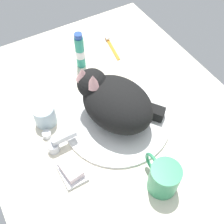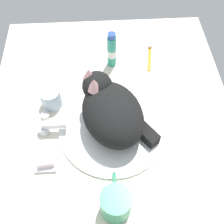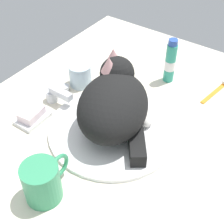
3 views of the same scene
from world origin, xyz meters
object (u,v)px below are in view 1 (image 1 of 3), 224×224
Objects in this scene: rinse_cup at (45,115)px; toothpaste_bottle at (80,52)px; faucet at (57,144)px; coffee_mug at (163,178)px; toothbrush at (112,46)px; soap_bar at (71,169)px; cat at (114,101)px.

toothpaste_bottle reaches higher than rinse_cup.
coffee_mug is (-25.30, -20.24, 2.58)cm from faucet.
toothbrush is at bearing -77.65° from toothpaste_bottle.
toothbrush is (32.24, -37.48, -1.71)cm from faucet.
faucet is at bearing 1.87° from soap_bar.
coffee_mug reaches higher than faucet.
toothbrush is at bearing -41.61° from soap_bar.
rinse_cup reaches higher than faucet.
faucet is 2.05× the size of soap_bar.
cat is 1.93× the size of toothpaste_bottle.
toothpaste_bottle is at bearing -50.18° from rinse_cup.
faucet is 21.62cm from cat.
soap_bar is (-9.61, -0.31, 0.18)cm from faucet.
toothpaste_bottle is (38.53, -22.04, 4.40)cm from soap_bar.
rinse_cup is (11.00, -0.85, 1.29)cm from faucet.
coffee_mug is 1.79× the size of rinse_cup.
toothpaste_bottle reaches higher than faucet.
soap_bar is at bearing 150.23° from toothpaste_bottle.
rinse_cup reaches higher than soap_bar.
toothpaste_bottle is at bearing -37.69° from faucet.
coffee_mug is 41.18cm from rinse_cup.
soap_bar is (-10.74, 20.24, -6.43)cm from cat.
toothpaste_bottle is at bearing 102.35° from toothbrush.
cat reaches higher than toothbrush.
soap_bar is at bearing 117.96° from cat.
coffee_mug reaches higher than toothbrush.
soap_bar is (15.70, 19.93, -2.40)cm from coffee_mug.
coffee_mug is 25.48cm from soap_bar.
toothbrush is at bearing -16.67° from coffee_mug.
toothpaste_bottle is at bearing -29.77° from soap_bar.
rinse_cup is 28.19cm from toothpaste_bottle.
toothpaste_bottle is (28.92, -22.35, 4.59)cm from faucet.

